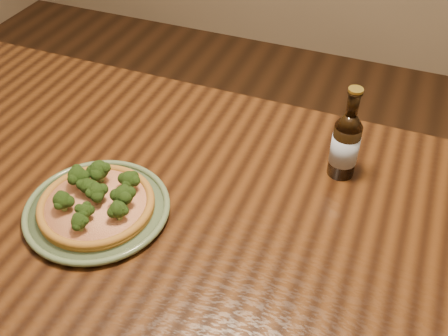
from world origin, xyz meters
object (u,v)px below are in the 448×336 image
at_px(table, 112,210).
at_px(pizza, 97,202).
at_px(plate, 97,209).
at_px(beer_bottle, 345,144).

bearing_deg(table, pizza, -68.05).
height_order(plate, pizza, pizza).
height_order(table, pizza, pizza).
height_order(plate, beer_bottle, beer_bottle).
relative_size(table, pizza, 6.50).
bearing_deg(pizza, plate, -101.23).
bearing_deg(plate, pizza, 78.77).
bearing_deg(pizza, beer_bottle, 35.05).
bearing_deg(beer_bottle, table, -150.57).
relative_size(plate, pizza, 1.26).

